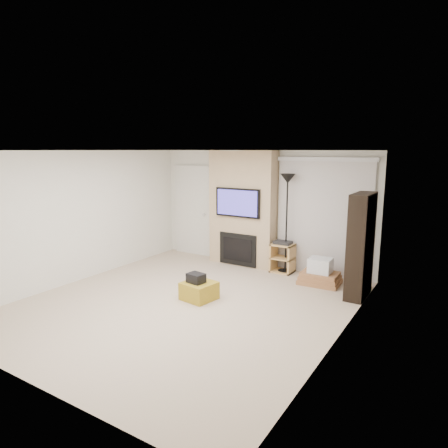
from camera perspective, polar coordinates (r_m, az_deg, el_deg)
The scene contains 16 objects.
floor at distance 6.78m, azimuth -5.44°, elevation -11.20°, with size 5.00×5.50×0.00m, color #C5AD94.
ceiling at distance 6.30m, azimuth -5.84°, elevation 10.42°, with size 5.00×5.50×0.00m, color white.
wall_back at distance 8.74m, azimuth 5.35°, elevation 2.23°, with size 5.00×2.50×0.00m, color silver.
wall_front at distance 4.62m, azimuth -26.88°, elevation -6.45°, with size 5.00×2.50×0.00m, color silver.
wall_left at distance 8.17m, azimuth -19.73°, elevation 1.07°, with size 5.50×2.50×0.00m, color silver.
wall_right at distance 5.33m, azimuth 16.34°, elevation -3.55°, with size 5.50×2.50×0.00m, color silver.
hvac_vent at distance 6.74m, azimuth 1.12°, elevation 10.45°, with size 0.35×0.18×0.01m, color silver.
ottoman at distance 6.89m, azimuth -3.58°, elevation -9.50°, with size 0.50×0.50×0.30m, color #A48520.
black_bag at distance 6.80m, azimuth -4.02°, elevation -7.70°, with size 0.28×0.22×0.16m, color black.
fireplace_wall at distance 8.72m, azimuth 2.67°, elevation 2.15°, with size 1.50×0.47×2.50m.
entry_door at distance 9.66m, azimuth -4.37°, elevation 1.87°, with size 1.02×0.11×2.14m.
vertical_blinds at distance 8.17m, azimuth 14.02°, elevation 1.54°, with size 1.98×0.10×2.37m.
floor_lamp at distance 8.15m, azimuth 9.03°, elevation 4.06°, with size 0.30×0.30×2.04m.
av_stand at distance 8.38m, azimuth 8.36°, elevation -4.52°, with size 0.45×0.38×0.66m.
box_stack at distance 7.83m, azimuth 13.55°, elevation -6.98°, with size 0.77×0.59×0.50m.
bookshelf at distance 7.19m, azimuth 18.93°, elevation -2.95°, with size 0.30×0.80×1.80m.
Camera 1 is at (3.83, -5.00, 2.51)m, focal length 32.00 mm.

